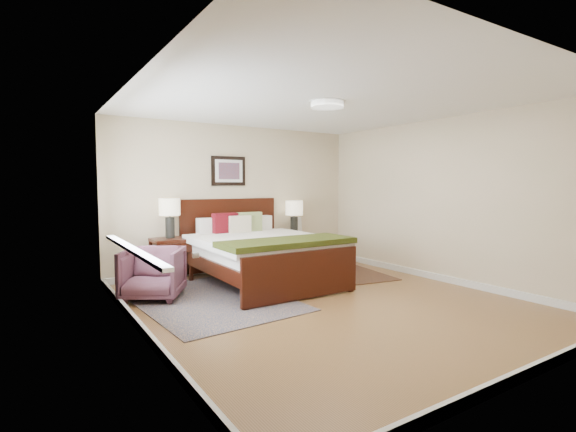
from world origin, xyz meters
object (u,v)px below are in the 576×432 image
at_px(bed, 260,246).
at_px(lamp_right, 294,211).
at_px(lamp_left, 170,211).
at_px(nightstand_left, 171,247).
at_px(nightstand_right, 295,246).
at_px(armchair, 153,274).
at_px(rug_persian, 210,300).

bearing_deg(bed, lamp_right, 36.40).
bearing_deg(lamp_left, bed, -39.44).
distance_m(bed, nightstand_left, 1.39).
bearing_deg(bed, nightstand_right, 35.96).
relative_size(bed, lamp_left, 3.73).
bearing_deg(lamp_left, armchair, -118.93).
bearing_deg(lamp_right, bed, -143.60).
distance_m(lamp_right, armchair, 3.03).
bearing_deg(nightstand_left, lamp_left, 90.00).
xyz_separation_m(bed, nightstand_left, (-1.08, 0.87, -0.03)).
bearing_deg(lamp_left, nightstand_left, -90.00).
bearing_deg(bed, rug_persian, -154.46).
xyz_separation_m(nightstand_right, lamp_right, (-0.00, 0.01, 0.64)).
bearing_deg(armchair, bed, 32.22).
height_order(nightstand_left, lamp_right, lamp_right).
bearing_deg(armchair, rug_persian, -5.65).
height_order(lamp_right, rug_persian, lamp_right).
bearing_deg(nightstand_left, rug_persian, -86.55).
bearing_deg(rug_persian, nightstand_right, 27.33).
distance_m(lamp_left, armchair, 1.30).
height_order(bed, lamp_right, bed).
xyz_separation_m(bed, armchair, (-1.60, -0.04, -0.23)).
height_order(lamp_left, rug_persian, lamp_left).
relative_size(nightstand_left, lamp_left, 1.08).
relative_size(lamp_left, rug_persian, 0.25).
relative_size(lamp_right, armchair, 0.83).
distance_m(lamp_left, lamp_right, 2.30).
relative_size(nightstand_left, lamp_right, 1.08).
height_order(lamp_left, armchair, lamp_left).
bearing_deg(nightstand_left, lamp_right, 0.55).
relative_size(nightstand_left, rug_persian, 0.27).
height_order(bed, rug_persian, bed).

